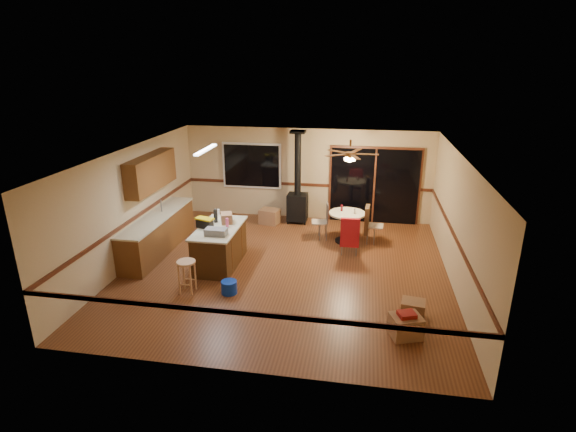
% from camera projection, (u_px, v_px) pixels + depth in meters
% --- Properties ---
extents(floor, '(7.00, 7.00, 0.00)m').
position_uv_depth(floor, '(286.00, 269.00, 9.95)').
color(floor, brown).
rests_on(floor, ground).
extents(ceiling, '(7.00, 7.00, 0.00)m').
position_uv_depth(ceiling, '(286.00, 153.00, 9.09)').
color(ceiling, silver).
rests_on(ceiling, ground).
extents(wall_back, '(7.00, 0.00, 7.00)m').
position_uv_depth(wall_back, '(307.00, 174.00, 12.77)').
color(wall_back, tan).
rests_on(wall_back, ground).
extents(wall_front, '(7.00, 0.00, 7.00)m').
position_uv_depth(wall_front, '(242.00, 295.00, 6.26)').
color(wall_front, tan).
rests_on(wall_front, ground).
extents(wall_left, '(0.00, 7.00, 7.00)m').
position_uv_depth(wall_left, '(132.00, 205.00, 10.07)').
color(wall_left, tan).
rests_on(wall_left, ground).
extents(wall_right, '(0.00, 7.00, 7.00)m').
position_uv_depth(wall_right, '(458.00, 224.00, 8.96)').
color(wall_right, tan).
rests_on(wall_right, ground).
extents(chair_rail, '(7.00, 7.00, 0.08)m').
position_uv_depth(chair_rail, '(286.00, 227.00, 9.62)').
color(chair_rail, '#4D2313').
rests_on(chair_rail, ground).
extents(window, '(1.72, 0.10, 1.32)m').
position_uv_depth(window, '(252.00, 166.00, 12.91)').
color(window, black).
rests_on(window, ground).
extents(sliding_door, '(2.52, 0.10, 2.10)m').
position_uv_depth(sliding_door, '(374.00, 186.00, 12.51)').
color(sliding_door, black).
rests_on(sliding_door, ground).
extents(lower_cabinets, '(0.60, 3.00, 0.86)m').
position_uv_depth(lower_cabinets, '(158.00, 234.00, 10.78)').
color(lower_cabinets, brown).
rests_on(lower_cabinets, ground).
extents(countertop, '(0.64, 3.04, 0.04)m').
position_uv_depth(countertop, '(157.00, 216.00, 10.63)').
color(countertop, beige).
rests_on(countertop, lower_cabinets).
extents(upper_cabinets, '(0.35, 2.00, 0.80)m').
position_uv_depth(upper_cabinets, '(151.00, 172.00, 10.50)').
color(upper_cabinets, brown).
rests_on(upper_cabinets, ground).
extents(kitchen_island, '(0.88, 1.68, 0.90)m').
position_uv_depth(kitchen_island, '(220.00, 246.00, 10.04)').
color(kitchen_island, '#3E250F').
rests_on(kitchen_island, ground).
extents(wood_stove, '(0.55, 0.50, 2.52)m').
position_uv_depth(wood_stove, '(298.00, 198.00, 12.57)').
color(wood_stove, black).
rests_on(wood_stove, ground).
extents(ceiling_fan, '(0.24, 0.24, 0.55)m').
position_uv_depth(ceiling_fan, '(350.00, 156.00, 10.73)').
color(ceiling_fan, brown).
rests_on(ceiling_fan, ceiling).
extents(fluorescent_strip, '(0.10, 1.20, 0.04)m').
position_uv_depth(fluorescent_strip, '(206.00, 150.00, 9.66)').
color(fluorescent_strip, white).
rests_on(fluorescent_strip, ceiling).
extents(toolbox_grey, '(0.46, 0.25, 0.14)m').
position_uv_depth(toolbox_grey, '(216.00, 232.00, 9.44)').
color(toolbox_grey, slate).
rests_on(toolbox_grey, kitchen_island).
extents(toolbox_black, '(0.39, 0.28, 0.19)m').
position_uv_depth(toolbox_black, '(205.00, 224.00, 9.84)').
color(toolbox_black, black).
rests_on(toolbox_black, kitchen_island).
extents(toolbox_yellow_lid, '(0.44, 0.32, 0.03)m').
position_uv_depth(toolbox_yellow_lid, '(205.00, 219.00, 9.80)').
color(toolbox_yellow_lid, gold).
rests_on(toolbox_yellow_lid, toolbox_black).
extents(box_on_island, '(0.34, 0.40, 0.22)m').
position_uv_depth(box_on_island, '(227.00, 218.00, 10.14)').
color(box_on_island, '#8C5F3E').
rests_on(box_on_island, kitchen_island).
extents(bottle_dark, '(0.10, 0.10, 0.31)m').
position_uv_depth(bottle_dark, '(216.00, 216.00, 10.15)').
color(bottle_dark, black).
rests_on(bottle_dark, kitchen_island).
extents(bottle_pink, '(0.07, 0.07, 0.21)m').
position_uv_depth(bottle_pink, '(227.00, 223.00, 9.87)').
color(bottle_pink, '#D84C8C').
rests_on(bottle_pink, kitchen_island).
extents(bottle_white, '(0.07, 0.07, 0.17)m').
position_uv_depth(bottle_white, '(218.00, 213.00, 10.57)').
color(bottle_white, white).
rests_on(bottle_white, kitchen_island).
extents(bar_stool, '(0.47, 0.47, 0.67)m').
position_uv_depth(bar_stool, '(187.00, 277.00, 8.88)').
color(bar_stool, tan).
rests_on(bar_stool, floor).
extents(blue_bucket, '(0.37, 0.37, 0.26)m').
position_uv_depth(blue_bucket, '(229.00, 287.00, 8.90)').
color(blue_bucket, '#0D35C0').
rests_on(blue_bucket, floor).
extents(dining_table, '(0.92, 0.92, 0.78)m').
position_uv_depth(dining_table, '(347.00, 222.00, 11.28)').
color(dining_table, black).
rests_on(dining_table, ground).
extents(glass_red, '(0.07, 0.07, 0.16)m').
position_uv_depth(glass_red, '(342.00, 208.00, 11.29)').
color(glass_red, '#590C14').
rests_on(glass_red, dining_table).
extents(glass_cream, '(0.06, 0.06, 0.13)m').
position_uv_depth(glass_cream, '(355.00, 211.00, 11.11)').
color(glass_cream, beige).
rests_on(glass_cream, dining_table).
extents(chair_left, '(0.46, 0.46, 0.51)m').
position_uv_depth(chair_left, '(324.00, 217.00, 11.47)').
color(chair_left, tan).
rests_on(chair_left, ground).
extents(chair_near, '(0.44, 0.47, 0.70)m').
position_uv_depth(chair_near, '(350.00, 232.00, 10.43)').
color(chair_near, tan).
rests_on(chair_near, ground).
extents(chair_right, '(0.49, 0.45, 0.70)m').
position_uv_depth(chair_right, '(368.00, 220.00, 11.24)').
color(chair_right, tan).
rests_on(chair_right, ground).
extents(box_under_window, '(0.60, 0.51, 0.42)m').
position_uv_depth(box_under_window, '(270.00, 216.00, 12.65)').
color(box_under_window, '#8C5F3E').
rests_on(box_under_window, floor).
extents(box_corner_a, '(0.61, 0.56, 0.38)m').
position_uv_depth(box_corner_a, '(406.00, 326.00, 7.50)').
color(box_corner_a, '#8C5F3E').
rests_on(box_corner_a, floor).
extents(box_corner_b, '(0.46, 0.41, 0.34)m').
position_uv_depth(box_corner_b, '(413.00, 309.00, 8.04)').
color(box_corner_b, '#8C5F3E').
rests_on(box_corner_b, floor).
extents(box_small_red, '(0.34, 0.31, 0.07)m').
position_uv_depth(box_small_red, '(407.00, 314.00, 7.43)').
color(box_small_red, maroon).
rests_on(box_small_red, box_corner_a).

